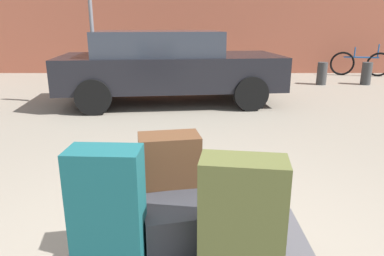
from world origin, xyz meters
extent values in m
cube|color=#4C4C51|center=(0.00, 0.00, 0.29)|extent=(1.37, 0.83, 0.10)
cylinder|color=black|center=(0.47, 0.28, 0.12)|extent=(0.24, 0.06, 0.24)
cylinder|color=black|center=(-0.47, 0.28, 0.12)|extent=(0.24, 0.06, 0.24)
cube|color=#2D2D33|center=(0.01, 0.02, 0.47)|extent=(0.65, 0.49, 0.26)
cube|color=#4C5128|center=(0.24, -0.24, 0.65)|extent=(0.44, 0.27, 0.63)
cube|color=#51331E|center=(-0.14, 0.28, 0.63)|extent=(0.41, 0.28, 0.58)
cube|color=#144C51|center=(-0.42, -0.19, 0.67)|extent=(0.37, 0.22, 0.66)
cube|color=black|center=(-0.42, 5.36, 0.64)|extent=(4.47, 2.26, 0.64)
cube|color=#2D333D|center=(-0.67, 5.34, 1.19)|extent=(2.57, 1.84, 0.46)
cylinder|color=black|center=(0.90, 6.36, 0.32)|extent=(0.66, 0.29, 0.64)
cylinder|color=black|center=(1.08, 4.67, 0.32)|extent=(0.66, 0.29, 0.64)
cylinder|color=black|center=(-1.92, 6.05, 0.32)|extent=(0.66, 0.29, 0.64)
cylinder|color=black|center=(-1.74, 4.37, 0.32)|extent=(0.66, 0.29, 0.64)
torus|color=black|center=(4.64, 9.27, 0.36)|extent=(0.71, 0.23, 0.72)
torus|color=black|center=(5.65, 9.02, 0.36)|extent=(0.71, 0.23, 0.72)
cylinder|color=#194C8C|center=(5.15, 9.14, 0.56)|extent=(0.98, 0.28, 0.04)
cylinder|color=#194C8C|center=(4.95, 9.19, 0.71)|extent=(0.05, 0.05, 0.30)
cylinder|color=#194C8C|center=(5.58, 9.04, 0.76)|extent=(0.05, 0.05, 0.40)
cylinder|color=#383838|center=(2.18, 7.54, 0.29)|extent=(0.25, 0.25, 0.58)
cylinder|color=#383838|center=(3.41, 7.54, 0.29)|extent=(0.25, 0.25, 0.58)
cylinder|color=#383838|center=(4.58, 7.54, 0.29)|extent=(0.25, 0.25, 0.58)
cylinder|color=slate|center=(-1.82, 4.93, 1.24)|extent=(0.07, 0.07, 2.48)
camera|label=1|loc=(0.00, -1.78, 1.58)|focal=33.15mm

